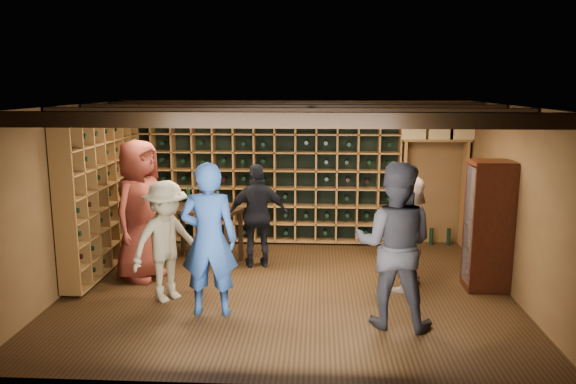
# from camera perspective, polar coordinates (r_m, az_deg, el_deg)

# --- Properties ---
(ground) EXTENTS (6.00, 6.00, 0.00)m
(ground) POSITION_cam_1_polar(r_m,az_deg,el_deg) (7.84, -0.06, -9.87)
(ground) COLOR #331F0E
(ground) RESTS_ON ground
(room_shell) EXTENTS (6.00, 6.00, 6.00)m
(room_shell) POSITION_cam_1_polar(r_m,az_deg,el_deg) (7.39, -0.04, 8.12)
(room_shell) COLOR brown
(room_shell) RESTS_ON ground
(wine_rack_back) EXTENTS (4.65, 0.30, 2.20)m
(wine_rack_back) POSITION_cam_1_polar(r_m,az_deg,el_deg) (9.83, -2.36, 1.35)
(wine_rack_back) COLOR brown
(wine_rack_back) RESTS_ON ground
(wine_rack_left) EXTENTS (0.30, 2.65, 2.20)m
(wine_rack_left) POSITION_cam_1_polar(r_m,az_deg,el_deg) (8.91, -18.24, -0.19)
(wine_rack_left) COLOR brown
(wine_rack_left) RESTS_ON ground
(crate_shelf) EXTENTS (1.20, 0.32, 2.07)m
(crate_shelf) POSITION_cam_1_polar(r_m,az_deg,el_deg) (9.91, 14.78, 3.52)
(crate_shelf) COLOR brown
(crate_shelf) RESTS_ON ground
(display_cabinet) EXTENTS (0.55, 0.50, 1.75)m
(display_cabinet) POSITION_cam_1_polar(r_m,az_deg,el_deg) (8.09, 19.63, -3.49)
(display_cabinet) COLOR #38140B
(display_cabinet) RESTS_ON ground
(man_blue_shirt) EXTENTS (0.71, 0.49, 1.88)m
(man_blue_shirt) POSITION_cam_1_polar(r_m,az_deg,el_deg) (6.84, -8.03, -4.79)
(man_blue_shirt) COLOR navy
(man_blue_shirt) RESTS_ON ground
(man_grey_suit) EXTENTS (1.08, 0.93, 1.93)m
(man_grey_suit) POSITION_cam_1_polar(r_m,az_deg,el_deg) (6.57, 10.73, -5.31)
(man_grey_suit) COLOR black
(man_grey_suit) RESTS_ON ground
(guest_red_floral) EXTENTS (0.95, 1.15, 2.02)m
(guest_red_floral) POSITION_cam_1_polar(r_m,az_deg,el_deg) (8.27, -14.81, -1.82)
(guest_red_floral) COLOR maroon
(guest_red_floral) RESTS_ON ground
(guest_woman_black) EXTENTS (1.00, 0.57, 1.60)m
(guest_woman_black) POSITION_cam_1_polar(r_m,az_deg,el_deg) (8.59, -3.07, -2.44)
(guest_woman_black) COLOR black
(guest_woman_black) RESTS_ON ground
(guest_khaki) EXTENTS (1.12, 1.15, 1.57)m
(guest_khaki) POSITION_cam_1_polar(r_m,az_deg,el_deg) (7.42, -12.25, -4.91)
(guest_khaki) COLOR gray
(guest_khaki) RESTS_ON ground
(guest_beige) EXTENTS (1.10, 1.54, 1.60)m
(guest_beige) POSITION_cam_1_polar(r_m,az_deg,el_deg) (7.85, 12.00, -3.94)
(guest_beige) COLOR tan
(guest_beige) RESTS_ON ground
(tasting_table) EXTENTS (1.27, 0.90, 1.15)m
(tasting_table) POSITION_cam_1_polar(r_m,az_deg,el_deg) (8.89, -8.64, -2.31)
(tasting_table) COLOR black
(tasting_table) RESTS_ON ground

